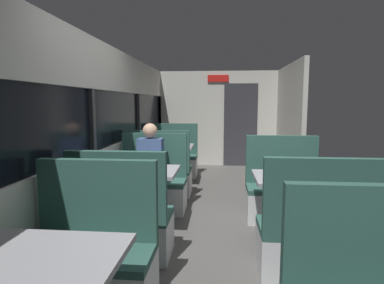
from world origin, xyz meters
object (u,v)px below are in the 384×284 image
object	(u,v)px
bench_rear_aisle_facing_end	(313,241)
seated_passenger	(151,175)
dining_table_near_window	(35,276)
dining_table_rear_aisle	(296,186)
bench_mid_window_facing_entry	(153,188)
bench_far_window_facing_end	(162,175)
bench_rear_aisle_facing_entry	(283,195)
bench_far_window_facing_entry	(174,160)
dining_table_mid_window	(140,178)
bench_near_window_facing_entry	(92,264)
bench_mid_window_facing_end	(123,225)
dining_table_far_window	(169,151)

from	to	relation	value
bench_rear_aisle_facing_end	seated_passenger	size ratio (longest dim) A/B	0.87
dining_table_near_window	dining_table_rear_aisle	size ratio (longest dim) A/B	1.00
bench_mid_window_facing_entry	seated_passenger	world-z (taller)	seated_passenger
dining_table_near_window	bench_far_window_facing_end	distance (m)	3.65
bench_rear_aisle_facing_end	bench_rear_aisle_facing_entry	world-z (taller)	same
bench_mid_window_facing_entry	dining_table_rear_aisle	world-z (taller)	bench_mid_window_facing_entry
bench_mid_window_facing_entry	dining_table_rear_aisle	xyz separation A→B (m)	(1.79, -0.90, 0.31)
bench_mid_window_facing_entry	bench_far_window_facing_entry	bearing A→B (deg)	90.00
dining_table_mid_window	bench_far_window_facing_end	xyz separation A→B (m)	(0.00, 1.47, -0.31)
bench_mid_window_facing_entry	bench_far_window_facing_end	distance (m)	0.77
bench_near_window_facing_entry	bench_far_window_facing_entry	xyz separation A→B (m)	(0.00, 4.34, 0.00)
bench_far_window_facing_entry	bench_mid_window_facing_end	bearing A→B (deg)	-90.00
bench_mid_window_facing_entry	bench_rear_aisle_facing_entry	world-z (taller)	same
seated_passenger	bench_mid_window_facing_entry	bearing A→B (deg)	90.00
bench_rear_aisle_facing_entry	seated_passenger	distance (m)	1.81
dining_table_far_window	bench_near_window_facing_entry	bearing A→B (deg)	-90.00
bench_rear_aisle_facing_entry	seated_passenger	bearing A→B (deg)	175.92
bench_near_window_facing_entry	bench_rear_aisle_facing_entry	distance (m)	2.66
bench_near_window_facing_entry	dining_table_mid_window	distance (m)	1.50
bench_rear_aisle_facing_entry	seated_passenger	size ratio (longest dim) A/B	0.87
bench_mid_window_facing_end	dining_table_rear_aisle	xyz separation A→B (m)	(1.79, 0.50, 0.31)
dining_table_near_window	dining_table_rear_aisle	bearing A→B (deg)	47.70
bench_far_window_facing_entry	bench_rear_aisle_facing_entry	distance (m)	2.97
bench_mid_window_facing_entry	bench_rear_aisle_facing_end	xyz separation A→B (m)	(1.79, -1.60, 0.00)
bench_far_window_facing_entry	dining_table_rear_aisle	world-z (taller)	bench_far_window_facing_entry
bench_far_window_facing_entry	seated_passenger	distance (m)	2.25
dining_table_near_window	bench_mid_window_facing_entry	xyz separation A→B (m)	(0.00, 2.87, -0.31)
dining_table_mid_window	bench_mid_window_facing_end	distance (m)	0.77
dining_table_mid_window	bench_rear_aisle_facing_entry	xyz separation A→B (m)	(1.79, 0.50, -0.31)
bench_near_window_facing_entry	bench_rear_aisle_facing_entry	bearing A→B (deg)	47.70
bench_rear_aisle_facing_entry	bench_near_window_facing_entry	bearing A→B (deg)	-132.30
dining_table_near_window	bench_mid_window_facing_entry	distance (m)	2.88
dining_table_near_window	bench_mid_window_facing_entry	bearing A→B (deg)	90.00
bench_rear_aisle_facing_entry	dining_table_near_window	bearing A→B (deg)	-123.87
bench_mid_window_facing_entry	bench_rear_aisle_facing_end	distance (m)	2.40
dining_table_mid_window	seated_passenger	size ratio (longest dim) A/B	0.71
bench_mid_window_facing_entry	bench_far_window_facing_end	bearing A→B (deg)	90.00
bench_near_window_facing_entry	dining_table_far_window	bearing A→B (deg)	90.00
bench_mid_window_facing_entry	dining_table_rear_aisle	size ratio (longest dim) A/B	1.22
bench_far_window_facing_entry	bench_rear_aisle_facing_entry	bearing A→B (deg)	-52.91
dining_table_far_window	bench_rear_aisle_facing_end	size ratio (longest dim) A/B	0.82
dining_table_near_window	dining_table_rear_aisle	world-z (taller)	same
dining_table_mid_window	bench_rear_aisle_facing_entry	world-z (taller)	bench_rear_aisle_facing_entry
bench_mid_window_facing_end	bench_rear_aisle_facing_entry	size ratio (longest dim) A/B	1.00
dining_table_near_window	bench_far_window_facing_entry	world-z (taller)	bench_far_window_facing_entry
dining_table_rear_aisle	dining_table_mid_window	bearing A→B (deg)	173.62
bench_mid_window_facing_end	bench_rear_aisle_facing_end	world-z (taller)	same
bench_mid_window_facing_entry	bench_rear_aisle_facing_end	world-z (taller)	same
bench_near_window_facing_entry	bench_rear_aisle_facing_entry	world-z (taller)	same
bench_far_window_facing_end	bench_far_window_facing_entry	size ratio (longest dim) A/B	1.00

